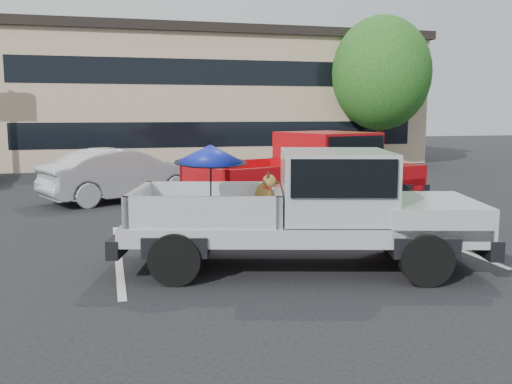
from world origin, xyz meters
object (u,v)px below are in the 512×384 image
Objects in this scene: tree_right at (381,73)px; red_pickup at (321,171)px; tree_back at (269,78)px; silver_pickup at (320,203)px; silver_sedan at (123,174)px.

tree_right is 13.84m from red_pickup.
tree_back is 1.18× the size of silver_pickup.
silver_pickup is at bearing -119.70° from tree_right.
red_pickup is at bearing 84.01° from silver_pickup.
red_pickup is (-4.26, -19.37, -3.32)m from tree_back.
silver_sedan is at bearing 124.49° from silver_pickup.
silver_pickup is at bearing -129.98° from red_pickup.
tree_back reaches higher than red_pickup.
silver_pickup is at bearing -104.04° from tree_back.
red_pickup is at bearing -122.55° from tree_right.
silver_sedan is (-4.45, 3.79, -0.36)m from red_pickup.
tree_back is 1.10× the size of red_pickup.
silver_sedan is at bearing -119.20° from tree_back.
silver_pickup is 4.55m from red_pickup.
tree_right is 14.37m from silver_sedan.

